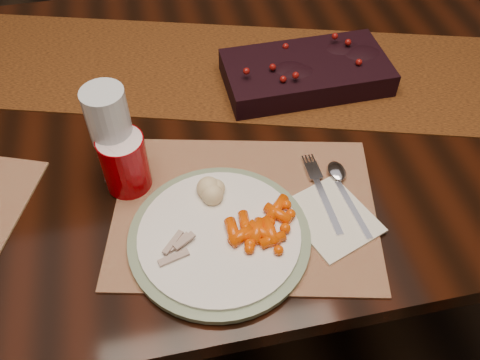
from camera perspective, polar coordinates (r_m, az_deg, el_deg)
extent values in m
plane|color=black|center=(1.66, -1.96, -11.75)|extent=(5.00, 5.00, 0.00)
cube|color=black|center=(1.34, -2.38, -4.03)|extent=(1.80, 1.00, 0.75)
cube|color=#321F03|center=(1.17, -5.95, 12.48)|extent=(1.70, 0.81, 0.00)
cube|color=brown|center=(0.88, 0.52, -3.30)|extent=(0.51, 0.42, 0.00)
cylinder|color=white|center=(0.83, -2.34, -6.36)|extent=(0.34, 0.34, 0.02)
cube|color=white|center=(0.88, 10.22, -4.16)|extent=(0.17, 0.18, 0.00)
cylinder|color=#900006|center=(0.89, -12.83, 1.94)|extent=(0.09, 0.09, 0.11)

